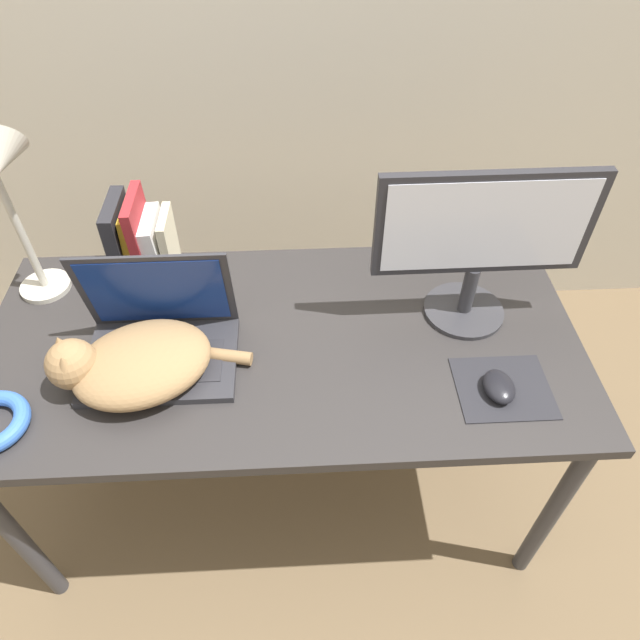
% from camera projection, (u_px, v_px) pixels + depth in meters
% --- Properties ---
extents(ground_plane, '(12.00, 12.00, 0.00)m').
position_uv_depth(ground_plane, '(294.00, 592.00, 1.66)').
color(ground_plane, brown).
extents(desk, '(1.47, 0.70, 0.71)m').
position_uv_depth(desk, '(283.00, 358.00, 1.45)').
color(desk, '#2D2B2B').
rests_on(desk, ground_plane).
extents(laptop, '(0.35, 0.25, 0.26)m').
position_uv_depth(laptop, '(160.00, 339.00, 1.33)').
color(laptop, '#2D2D33').
rests_on(laptop, desk).
extents(cat, '(0.44, 0.35, 0.14)m').
position_uv_depth(cat, '(133.00, 363.00, 1.27)').
color(cat, '#99754C').
rests_on(cat, desk).
extents(external_monitor, '(0.50, 0.20, 0.41)m').
position_uv_depth(external_monitor, '(481.00, 240.00, 1.30)').
color(external_monitor, '#333338').
rests_on(external_monitor, desk).
extents(mousepad, '(0.21, 0.18, 0.00)m').
position_uv_depth(mousepad, '(503.00, 388.00, 1.29)').
color(mousepad, '#232328').
rests_on(mousepad, desk).
extents(computer_mouse, '(0.07, 0.10, 0.03)m').
position_uv_depth(computer_mouse, '(499.00, 387.00, 1.27)').
color(computer_mouse, black).
rests_on(computer_mouse, mousepad).
extents(book_row, '(0.15, 0.16, 0.26)m').
position_uv_depth(book_row, '(142.00, 245.00, 1.48)').
color(book_row, '#232328').
rests_on(book_row, desk).
extents(desk_lamp, '(0.17, 0.17, 0.48)m').
position_uv_depth(desk_lamp, '(10.00, 189.00, 1.28)').
color(desk_lamp, beige).
rests_on(desk_lamp, desk).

